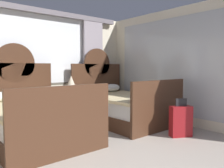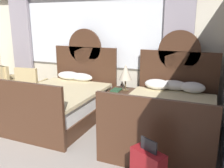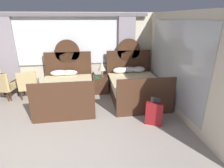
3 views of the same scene
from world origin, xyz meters
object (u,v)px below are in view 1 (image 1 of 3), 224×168
(nightstand_between_beds, at_px, (69,112))
(suitcase_on_floor, at_px, (181,121))
(bed_near_mirror, at_px, (122,106))
(book_on_nightstand, at_px, (67,100))
(bed_near_window, at_px, (34,119))
(table_lamp_on_nightstand, at_px, (71,83))

(nightstand_between_beds, distance_m, suitcase_on_floor, 2.54)
(bed_near_mirror, bearing_deg, book_on_nightstand, 154.48)
(bed_near_window, relative_size, bed_near_mirror, 1.00)
(bed_near_mirror, distance_m, book_on_nightstand, 1.32)
(suitcase_on_floor, bearing_deg, bed_near_window, 144.76)
(bed_near_mirror, relative_size, book_on_nightstand, 8.45)
(bed_near_mirror, distance_m, suitcase_on_floor, 1.60)
(bed_near_window, height_order, suitcase_on_floor, bed_near_window)
(table_lamp_on_nightstand, relative_size, suitcase_on_floor, 0.76)
(bed_near_window, xyz_separation_m, book_on_nightstand, (0.98, 0.57, 0.21))
(book_on_nightstand, height_order, suitcase_on_floor, suitcase_on_floor)
(bed_near_mirror, distance_m, nightstand_between_beds, 1.27)
(table_lamp_on_nightstand, height_order, book_on_nightstand, table_lamp_on_nightstand)
(table_lamp_on_nightstand, bearing_deg, suitcase_on_floor, -64.19)
(nightstand_between_beds, relative_size, suitcase_on_floor, 0.78)
(bed_near_mirror, distance_m, table_lamp_on_nightstand, 1.34)
(nightstand_between_beds, distance_m, table_lamp_on_nightstand, 0.68)
(book_on_nightstand, bearing_deg, nightstand_between_beds, 45.48)
(bed_near_mirror, bearing_deg, table_lamp_on_nightstand, 146.96)
(table_lamp_on_nightstand, relative_size, book_on_nightstand, 2.16)
(nightstand_between_beds, bearing_deg, bed_near_window, -148.00)
(table_lamp_on_nightstand, bearing_deg, bed_near_window, -149.88)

